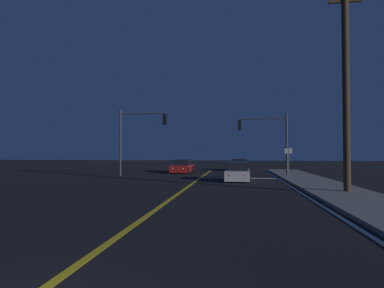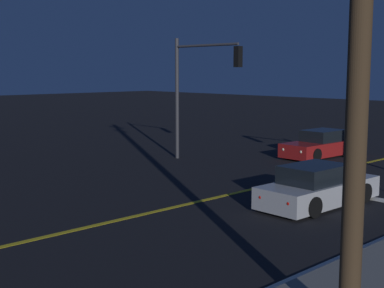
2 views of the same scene
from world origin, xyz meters
TOP-DOWN VIEW (x-y plane):
  - lane_line_center at (0.00, 12.08)m, footprint 0.20×41.07m
  - stop_bar at (3.19, 22.66)m, footprint 6.37×0.50m
  - car_lead_oncoming_silver at (2.97, 20.52)m, footprint 1.88×4.64m
  - car_far_approaching_red at (-2.59, 29.14)m, footprint 1.92×4.52m
  - traffic_signal_far_left at (-5.69, 23.56)m, footprint 4.19×0.28m

SIDE VIEW (x-z plane):
  - lane_line_center at x=0.00m, z-range 0.00..0.01m
  - stop_bar at x=3.19m, z-range 0.00..0.01m
  - car_far_approaching_red at x=-2.59m, z-range -0.09..1.25m
  - car_lead_oncoming_silver at x=2.97m, z-range -0.09..1.25m
  - traffic_signal_far_left at x=-5.69m, z-range 0.99..6.84m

